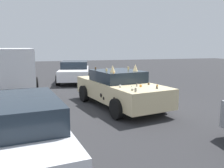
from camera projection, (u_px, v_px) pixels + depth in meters
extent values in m
plane|color=#2D2D30|center=(119.00, 106.00, 9.46)|extent=(60.00, 60.00, 0.00)
cube|color=beige|center=(119.00, 90.00, 9.36)|extent=(4.87, 2.58, 0.69)
cube|color=#1E2833|center=(118.00, 76.00, 9.40)|extent=(2.13, 1.94, 0.42)
cylinder|color=black|center=(161.00, 103.00, 8.57)|extent=(0.71, 0.34, 0.68)
cylinder|color=black|center=(117.00, 109.00, 7.73)|extent=(0.71, 0.34, 0.68)
cylinder|color=black|center=(121.00, 90.00, 11.08)|extent=(0.71, 0.34, 0.68)
cylinder|color=black|center=(84.00, 94.00, 10.24)|extent=(0.71, 0.34, 0.68)
ellipsoid|color=black|center=(104.00, 98.00, 8.59)|extent=(0.13, 0.04, 0.12)
ellipsoid|color=black|center=(120.00, 107.00, 7.55)|extent=(0.19, 0.05, 0.13)
ellipsoid|color=black|center=(114.00, 99.00, 7.86)|extent=(0.16, 0.05, 0.09)
ellipsoid|color=black|center=(152.00, 88.00, 8.97)|extent=(0.11, 0.04, 0.12)
ellipsoid|color=black|center=(132.00, 85.00, 10.21)|extent=(0.14, 0.04, 0.11)
ellipsoid|color=black|center=(139.00, 90.00, 9.74)|extent=(0.15, 0.05, 0.09)
ellipsoid|color=black|center=(154.00, 98.00, 8.89)|extent=(0.12, 0.04, 0.11)
ellipsoid|color=black|center=(169.00, 97.00, 8.14)|extent=(0.13, 0.04, 0.09)
ellipsoid|color=black|center=(101.00, 95.00, 8.77)|extent=(0.18, 0.05, 0.15)
ellipsoid|color=black|center=(123.00, 82.00, 10.88)|extent=(0.13, 0.04, 0.10)
cone|color=black|center=(157.00, 87.00, 7.81)|extent=(0.09, 0.09, 0.09)
sphere|color=silver|center=(120.00, 86.00, 8.00)|extent=(0.09, 0.09, 0.09)
cone|color=silver|center=(142.00, 86.00, 8.17)|extent=(0.08, 0.08, 0.06)
cylinder|color=#51381E|center=(149.00, 84.00, 8.56)|extent=(0.09, 0.09, 0.07)
cylinder|color=#A87A38|center=(157.00, 86.00, 8.19)|extent=(0.09, 0.09, 0.06)
sphere|color=silver|center=(131.00, 86.00, 8.12)|extent=(0.05, 0.05, 0.05)
cylinder|color=gray|center=(136.00, 90.00, 7.22)|extent=(0.08, 0.08, 0.13)
sphere|color=orange|center=(141.00, 86.00, 8.10)|extent=(0.09, 0.09, 0.09)
sphere|color=gray|center=(132.00, 89.00, 7.43)|extent=(0.08, 0.08, 0.08)
cone|color=gray|center=(137.00, 84.00, 8.21)|extent=(0.09, 0.09, 0.14)
cylinder|color=gray|center=(107.00, 69.00, 9.43)|extent=(0.11, 0.11, 0.08)
cylinder|color=tan|center=(107.00, 70.00, 9.11)|extent=(0.10, 0.10, 0.08)
cylinder|color=tan|center=(128.00, 68.00, 9.69)|extent=(0.10, 0.10, 0.11)
cone|color=orange|center=(112.00, 68.00, 9.80)|extent=(0.08, 0.08, 0.11)
cylinder|color=#51381E|center=(96.00, 68.00, 9.78)|extent=(0.07, 0.07, 0.09)
cone|color=orange|center=(114.00, 72.00, 8.43)|extent=(0.06, 0.06, 0.06)
cone|color=#D8BC7F|center=(135.00, 68.00, 9.13)|extent=(0.19, 0.19, 0.26)
cone|color=#D8BC7F|center=(113.00, 69.00, 8.68)|extent=(0.19, 0.19, 0.26)
cube|color=silver|center=(15.00, 65.00, 13.62)|extent=(5.00, 2.27, 1.90)
cube|color=#1E2833|center=(14.00, 57.00, 15.13)|extent=(0.25, 1.69, 0.68)
cylinder|color=black|center=(32.00, 77.00, 15.46)|extent=(0.74, 0.29, 0.72)
cylinder|color=black|center=(35.00, 84.00, 12.78)|extent=(0.74, 0.29, 0.72)
cube|color=white|center=(75.00, 73.00, 15.74)|extent=(4.70, 2.67, 0.61)
cube|color=#1E2833|center=(75.00, 65.00, 15.94)|extent=(2.50, 2.06, 0.46)
cylinder|color=black|center=(89.00, 80.00, 14.51)|extent=(0.70, 0.36, 0.67)
cylinder|color=black|center=(58.00, 80.00, 14.35)|extent=(0.70, 0.36, 0.67)
cylinder|color=black|center=(89.00, 74.00, 17.21)|extent=(0.70, 0.36, 0.67)
cylinder|color=black|center=(63.00, 75.00, 17.04)|extent=(0.70, 0.36, 0.67)
cube|color=white|center=(14.00, 134.00, 4.80)|extent=(4.71, 2.21, 0.67)
cube|color=#1E2833|center=(13.00, 111.00, 4.35)|extent=(2.27, 1.81, 0.46)
cylinder|color=black|center=(49.00, 122.00, 6.47)|extent=(0.66, 0.29, 0.64)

